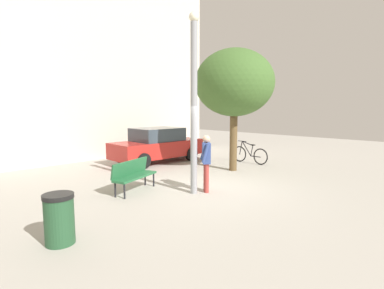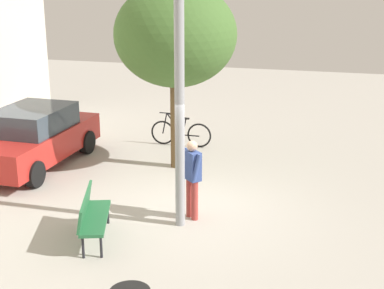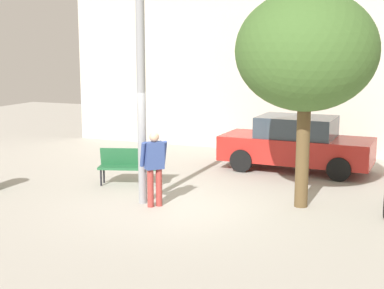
% 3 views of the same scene
% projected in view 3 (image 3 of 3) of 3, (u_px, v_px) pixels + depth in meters
% --- Properties ---
extents(ground_plane, '(36.00, 36.00, 0.00)m').
position_uv_depth(ground_plane, '(176.00, 208.00, 12.22)').
color(ground_plane, '#A8A399').
extents(building_facade, '(14.38, 2.00, 9.59)m').
position_uv_depth(building_facade, '(274.00, 7.00, 18.87)').
color(building_facade, beige).
rests_on(building_facade, ground_plane).
extents(lamppost, '(0.28, 0.28, 5.04)m').
position_uv_depth(lamppost, '(141.00, 85.00, 12.12)').
color(lamppost, gray).
rests_on(lamppost, ground_plane).
extents(person_by_lamppost, '(0.57, 0.59, 1.67)m').
position_uv_depth(person_by_lamppost, '(154.00, 164.00, 12.15)').
color(person_by_lamppost, '#9E3833').
rests_on(person_by_lamppost, ground_plane).
extents(park_bench, '(1.67, 0.95, 0.92)m').
position_uv_depth(park_bench, '(131.00, 163.00, 14.21)').
color(park_bench, '#236038').
rests_on(park_bench, ground_plane).
extents(plaza_tree, '(3.01, 3.01, 4.68)m').
position_uv_depth(plaza_tree, '(306.00, 52.00, 11.71)').
color(plaza_tree, brown).
rests_on(plaza_tree, ground_plane).
extents(parked_car_red, '(4.25, 1.93, 1.55)m').
position_uv_depth(parked_car_red, '(296.00, 144.00, 15.75)').
color(parked_car_red, '#AD231E').
rests_on(parked_car_red, ground_plane).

